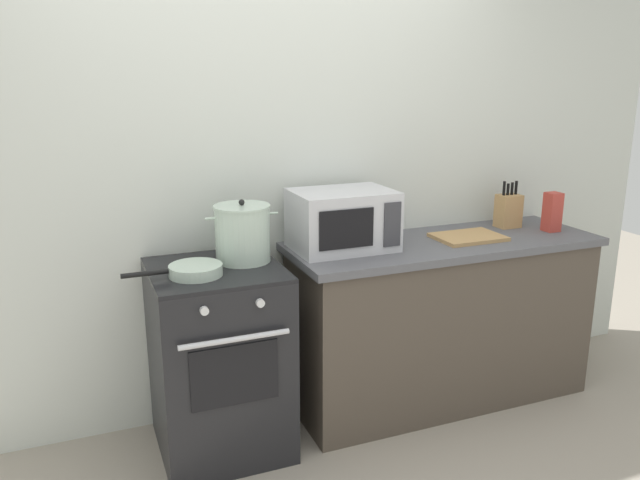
% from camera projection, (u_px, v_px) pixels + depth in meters
% --- Properties ---
extents(back_wall, '(4.40, 0.10, 2.50)m').
position_uv_depth(back_wall, '(316.00, 176.00, 3.37)').
color(back_wall, silver).
rests_on(back_wall, ground_plane).
extents(lower_cabinet_right, '(1.64, 0.56, 0.88)m').
position_uv_depth(lower_cabinet_right, '(440.00, 324.00, 3.49)').
color(lower_cabinet_right, '#4C4238').
rests_on(lower_cabinet_right, ground_plane).
extents(countertop_right, '(1.70, 0.60, 0.04)m').
position_uv_depth(countertop_right, '(445.00, 244.00, 3.37)').
color(countertop_right, '#59595E').
rests_on(countertop_right, lower_cabinet_right).
extents(stove, '(0.60, 0.64, 0.92)m').
position_uv_depth(stove, '(219.00, 359.00, 3.01)').
color(stove, black).
rests_on(stove, ground_plane).
extents(stock_pot, '(0.35, 0.27, 0.30)m').
position_uv_depth(stock_pot, '(243.00, 233.00, 2.96)').
color(stock_pot, silver).
rests_on(stock_pot, stove).
extents(frying_pan, '(0.44, 0.24, 0.05)m').
position_uv_depth(frying_pan, '(194.00, 270.00, 2.77)').
color(frying_pan, silver).
rests_on(frying_pan, stove).
extents(microwave, '(0.50, 0.37, 0.30)m').
position_uv_depth(microwave, '(343.00, 220.00, 3.17)').
color(microwave, silver).
rests_on(microwave, countertop_right).
extents(cutting_board, '(0.36, 0.26, 0.02)m').
position_uv_depth(cutting_board, '(468.00, 237.00, 3.39)').
color(cutting_board, tan).
rests_on(cutting_board, countertop_right).
extents(knife_block, '(0.13, 0.10, 0.27)m').
position_uv_depth(knife_block, '(508.00, 210.00, 3.63)').
color(knife_block, tan).
rests_on(knife_block, countertop_right).
extents(pasta_box, '(0.08, 0.08, 0.22)m').
position_uv_depth(pasta_box, '(552.00, 212.00, 3.53)').
color(pasta_box, '#B73D33').
rests_on(pasta_box, countertop_right).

